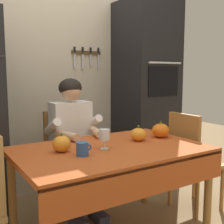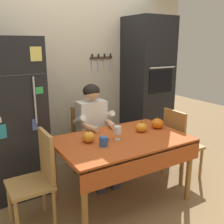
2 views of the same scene
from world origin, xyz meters
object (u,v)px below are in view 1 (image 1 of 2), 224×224
object	(u,v)px
dining_table	(112,159)
seated_person	(74,135)
wall_oven	(146,94)
coffee_mug	(83,149)
chair_right_side	(191,158)
pumpkin_large	(138,134)
chair_behind_person	(66,154)
wine_glass	(104,135)
pumpkin_medium	(161,130)
pumpkin_small	(62,144)

from	to	relation	value
dining_table	seated_person	size ratio (longest dim) A/B	1.12
wall_oven	coffee_mug	xyz separation A→B (m)	(-1.32, -0.98, -0.26)
chair_right_side	coffee_mug	bearing A→B (deg)	-174.39
seated_person	pumpkin_large	bearing A→B (deg)	-56.61
wall_oven	chair_behind_person	world-z (taller)	wall_oven
coffee_mug	pumpkin_large	bearing A→B (deg)	14.20
wall_oven	wine_glass	size ratio (longest dim) A/B	14.21
pumpkin_large	chair_behind_person	bearing A→B (deg)	115.77
chair_behind_person	pumpkin_large	xyz separation A→B (m)	(0.34, -0.71, 0.28)
coffee_mug	pumpkin_medium	xyz separation A→B (m)	(0.82, 0.15, 0.01)
dining_table	wine_glass	distance (m)	0.20
chair_behind_person	pumpkin_small	bearing A→B (deg)	-115.16
wall_oven	dining_table	world-z (taller)	wall_oven
chair_right_side	pumpkin_large	distance (m)	0.66
wall_oven	pumpkin_large	bearing A→B (deg)	-131.56
wall_oven	pumpkin_small	bearing A→B (deg)	-149.82
dining_table	pumpkin_medium	xyz separation A→B (m)	(0.55, 0.09, 0.14)
chair_behind_person	seated_person	xyz separation A→B (m)	(0.00, -0.19, 0.23)
seated_person	pumpkin_large	distance (m)	0.62
wall_oven	chair_right_side	distance (m)	1.03
chair_behind_person	chair_right_side	size ratio (longest dim) A/B	1.00
chair_right_side	dining_table	bearing A→B (deg)	-176.53
pumpkin_small	pumpkin_large	bearing A→B (deg)	-1.64
dining_table	chair_behind_person	size ratio (longest dim) A/B	1.51
dining_table	chair_behind_person	world-z (taller)	chair_behind_person
seated_person	pumpkin_medium	distance (m)	0.78
coffee_mug	pumpkin_medium	distance (m)	0.84
coffee_mug	pumpkin_medium	bearing A→B (deg)	10.25
seated_person	pumpkin_large	size ratio (longest dim) A/B	9.59
coffee_mug	pumpkin_large	world-z (taller)	pumpkin_large
seated_person	coffee_mug	world-z (taller)	seated_person
wall_oven	chair_right_side	xyz separation A→B (m)	(-0.15, -0.87, -0.54)
pumpkin_medium	chair_right_side	bearing A→B (deg)	-5.49
seated_person	pumpkin_small	distance (m)	0.60
wall_oven	coffee_mug	size ratio (longest dim) A/B	18.84
chair_right_side	coffee_mug	world-z (taller)	chair_right_side
dining_table	seated_person	distance (m)	0.61
chair_behind_person	wine_glass	distance (m)	0.85
wall_oven	seated_person	bearing A→B (deg)	-163.58
wall_oven	pumpkin_medium	xyz separation A→B (m)	(-0.50, -0.83, -0.25)
wall_oven	dining_table	distance (m)	1.45
wall_oven	chair_right_side	size ratio (longest dim) A/B	2.26
chair_behind_person	pumpkin_small	distance (m)	0.81
dining_table	coffee_mug	xyz separation A→B (m)	(-0.27, -0.06, 0.13)
dining_table	wine_glass	world-z (taller)	wine_glass
pumpkin_medium	pumpkin_small	size ratio (longest dim) A/B	1.10
pumpkin_large	pumpkin_medium	bearing A→B (deg)	0.39
seated_person	chair_right_side	bearing A→B (deg)	-30.49
coffee_mug	wall_oven	bearing A→B (deg)	36.62
wall_oven	seated_person	size ratio (longest dim) A/B	1.69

